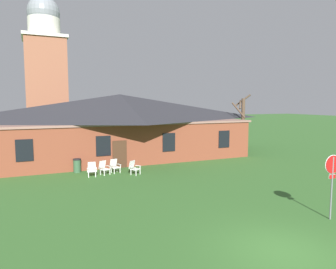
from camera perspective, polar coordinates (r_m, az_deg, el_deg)
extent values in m
plane|color=#336028|center=(11.68, 20.43, -19.59)|extent=(200.00, 200.00, 0.00)
cube|color=brown|center=(28.99, -8.74, -0.84)|extent=(21.33, 10.00, 3.20)
cube|color=#8C6458|center=(28.85, -8.79, 2.47)|extent=(21.75, 10.20, 0.16)
pyramid|color=#28282D|center=(28.80, -8.83, 4.98)|extent=(22.18, 10.40, 2.36)
cube|color=black|center=(23.00, -24.91, -2.66)|extent=(1.10, 0.06, 1.50)
cube|color=black|center=(23.50, -11.80, -2.07)|extent=(1.10, 0.06, 1.50)
cube|color=black|center=(25.15, 0.16, -1.43)|extent=(1.10, 0.06, 1.50)
cube|color=black|center=(27.74, 10.27, -0.84)|extent=(1.10, 0.06, 1.50)
cube|color=#422819|center=(23.89, -8.88, -3.61)|extent=(1.10, 0.06, 2.10)
cube|color=#93563D|center=(42.32, -21.43, 7.39)|extent=(4.80, 4.80, 12.76)
cube|color=silver|center=(43.05, -21.77, 16.15)|extent=(5.18, 5.18, 0.36)
cylinder|color=silver|center=(43.30, -21.83, 17.81)|extent=(3.80, 3.80, 2.20)
sphere|color=gray|center=(43.72, -21.93, 20.08)|extent=(3.88, 3.88, 3.88)
cylinder|color=slate|center=(14.97, 27.88, -8.75)|extent=(0.07, 0.07, 2.70)
cylinder|color=white|center=(14.77, 28.03, -4.87)|extent=(0.80, 0.09, 0.81)
cylinder|color=#B71414|center=(14.75, 28.10, -4.88)|extent=(0.76, 0.09, 0.76)
cube|color=#B71414|center=(14.86, 27.98, -6.85)|extent=(0.32, 0.05, 0.16)
cube|color=white|center=(14.87, 27.94, -6.84)|extent=(0.34, 0.05, 0.18)
cube|color=white|center=(21.38, -13.17, -7.19)|extent=(0.06, 0.06, 0.36)
cube|color=white|center=(21.37, -14.40, -7.22)|extent=(0.06, 0.06, 0.36)
cube|color=white|center=(21.81, -13.21, -6.93)|extent=(0.06, 0.06, 0.36)
cube|color=white|center=(21.80, -14.42, -6.97)|extent=(0.06, 0.06, 0.36)
cube|color=white|center=(21.54, -13.81, -6.54)|extent=(0.61, 0.60, 0.05)
cube|color=white|center=(21.79, -13.85, -5.60)|extent=(0.54, 0.27, 0.54)
cube|color=white|center=(21.49, -13.05, -6.03)|extent=(0.13, 0.47, 0.03)
cube|color=white|center=(21.36, -13.02, -6.40)|extent=(0.05, 0.05, 0.22)
cube|color=white|center=(21.48, -14.60, -6.07)|extent=(0.13, 0.47, 0.03)
cube|color=white|center=(21.34, -14.59, -6.45)|extent=(0.05, 0.05, 0.22)
cube|color=silver|center=(21.88, -10.66, -6.83)|extent=(0.07, 0.07, 0.36)
cube|color=silver|center=(21.62, -11.64, -7.01)|extent=(0.07, 0.07, 0.36)
cube|color=silver|center=(22.23, -11.34, -6.65)|extent=(0.07, 0.07, 0.36)
cube|color=silver|center=(21.97, -12.32, -6.82)|extent=(0.07, 0.07, 0.36)
cube|color=silver|center=(21.88, -11.50, -6.30)|extent=(0.70, 0.69, 0.05)
cube|color=silver|center=(22.07, -11.99, -5.41)|extent=(0.55, 0.38, 0.54)
cube|color=silver|center=(21.99, -10.87, -5.71)|extent=(0.24, 0.45, 0.03)
cube|color=silver|center=(21.89, -10.61, -6.05)|extent=(0.05, 0.05, 0.22)
cube|color=silver|center=(21.66, -12.10, -5.91)|extent=(0.24, 0.45, 0.03)
cube|color=silver|center=(21.55, -11.85, -6.26)|extent=(0.05, 0.05, 0.22)
cube|color=silver|center=(22.32, -8.82, -6.55)|extent=(0.06, 0.06, 0.36)
cube|color=silver|center=(22.10, -9.87, -6.69)|extent=(0.06, 0.06, 0.36)
cube|color=silver|center=(22.69, -9.38, -6.35)|extent=(0.06, 0.06, 0.36)
cube|color=silver|center=(22.48, -10.41, -6.49)|extent=(0.06, 0.06, 0.36)
cube|color=silver|center=(22.35, -9.63, -6.01)|extent=(0.65, 0.64, 0.05)
cube|color=silver|center=(22.56, -10.02, -5.13)|extent=(0.54, 0.31, 0.54)
cube|color=silver|center=(22.44, -8.96, -5.44)|extent=(0.17, 0.47, 0.03)
cube|color=silver|center=(22.32, -8.75, -5.79)|extent=(0.05, 0.05, 0.22)
cube|color=silver|center=(22.16, -10.27, -5.61)|extent=(0.17, 0.47, 0.03)
cube|color=silver|center=(22.05, -10.07, -5.96)|extent=(0.05, 0.05, 0.22)
cube|color=silver|center=(21.72, -5.16, -6.85)|extent=(0.07, 0.07, 0.36)
cube|color=silver|center=(21.36, -5.90, -7.07)|extent=(0.07, 0.07, 0.36)
cube|color=silver|center=(21.98, -6.09, -6.71)|extent=(0.07, 0.07, 0.36)
cube|color=silver|center=(21.63, -6.84, -6.92)|extent=(0.07, 0.07, 0.36)
cube|color=silver|center=(21.63, -6.00, -6.36)|extent=(0.74, 0.73, 0.05)
cube|color=silver|center=(21.75, -6.66, -5.49)|extent=(0.53, 0.45, 0.54)
cube|color=silver|center=(21.80, -5.50, -5.73)|extent=(0.31, 0.42, 0.03)
cube|color=silver|center=(21.72, -5.15, -6.06)|extent=(0.06, 0.06, 0.22)
cube|color=silver|center=(21.35, -6.44, -5.99)|extent=(0.31, 0.42, 0.03)
cube|color=silver|center=(21.27, -6.09, -6.33)|extent=(0.06, 0.06, 0.22)
cylinder|color=brown|center=(32.52, 13.60, 1.72)|extent=(0.36, 0.36, 5.39)
cylinder|color=brown|center=(32.45, 13.13, 5.40)|extent=(0.60, 0.69, 0.93)
cylinder|color=brown|center=(33.16, 13.65, 6.17)|extent=(1.35, 1.02, 1.23)
cylinder|color=brown|center=(31.81, 12.84, 4.36)|extent=(0.65, 1.65, 1.59)
cylinder|color=#335638|center=(23.13, -16.39, -5.60)|extent=(0.52, 0.52, 0.90)
cylinder|color=black|center=(23.04, -16.42, -4.41)|extent=(0.56, 0.56, 0.08)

